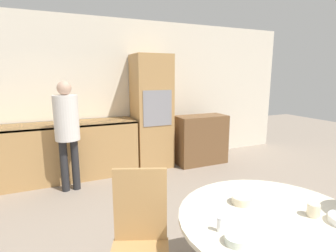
{
  "coord_description": "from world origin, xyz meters",
  "views": [
    {
      "loc": [
        -1.12,
        -0.04,
        1.64
      ],
      "look_at": [
        0.04,
        2.58,
        1.08
      ],
      "focal_mm": 28.0,
      "sensor_mm": 36.0,
      "label": 1
    }
  ],
  "objects_px": {
    "chair_far_left": "(140,235)",
    "bowl_far": "(236,240)",
    "oven_unit": "(152,112)",
    "bowl_near": "(242,200)",
    "sideboard": "(201,140)",
    "person_standing": "(67,125)",
    "dining_table": "(270,245)",
    "cup": "(313,210)"
  },
  "relations": [
    {
      "from": "chair_far_left",
      "to": "person_standing",
      "type": "distance_m",
      "value": 2.31
    },
    {
      "from": "sideboard",
      "to": "chair_far_left",
      "type": "height_order",
      "value": "chair_far_left"
    },
    {
      "from": "sideboard",
      "to": "dining_table",
      "type": "relative_size",
      "value": 0.77
    },
    {
      "from": "sideboard",
      "to": "bowl_far",
      "type": "height_order",
      "value": "sideboard"
    },
    {
      "from": "bowl_near",
      "to": "person_standing",
      "type": "bearing_deg",
      "value": 112.8
    },
    {
      "from": "bowl_near",
      "to": "chair_far_left",
      "type": "bearing_deg",
      "value": 164.6
    },
    {
      "from": "bowl_near",
      "to": "oven_unit",
      "type": "bearing_deg",
      "value": 82.03
    },
    {
      "from": "bowl_far",
      "to": "chair_far_left",
      "type": "bearing_deg",
      "value": 124.94
    },
    {
      "from": "oven_unit",
      "to": "bowl_near",
      "type": "height_order",
      "value": "oven_unit"
    },
    {
      "from": "person_standing",
      "to": "cup",
      "type": "xyz_separation_m",
      "value": [
        1.34,
        -2.78,
        -0.19
      ]
    },
    {
      "from": "chair_far_left",
      "to": "person_standing",
      "type": "bearing_deg",
      "value": 120.2
    },
    {
      "from": "chair_far_left",
      "to": "dining_table",
      "type": "bearing_deg",
      "value": -6.4
    },
    {
      "from": "chair_far_left",
      "to": "bowl_far",
      "type": "relative_size",
      "value": 7.68
    },
    {
      "from": "cup",
      "to": "bowl_near",
      "type": "distance_m",
      "value": 0.45
    },
    {
      "from": "sideboard",
      "to": "dining_table",
      "type": "distance_m",
      "value": 3.2
    },
    {
      "from": "dining_table",
      "to": "person_standing",
      "type": "height_order",
      "value": "person_standing"
    },
    {
      "from": "chair_far_left",
      "to": "cup",
      "type": "distance_m",
      "value": 1.17
    },
    {
      "from": "oven_unit",
      "to": "sideboard",
      "type": "bearing_deg",
      "value": -15.12
    },
    {
      "from": "chair_far_left",
      "to": "bowl_far",
      "type": "distance_m",
      "value": 0.7
    },
    {
      "from": "sideboard",
      "to": "cup",
      "type": "height_order",
      "value": "sideboard"
    },
    {
      "from": "dining_table",
      "to": "bowl_near",
      "type": "xyz_separation_m",
      "value": [
        -0.06,
        0.22,
        0.23
      ]
    },
    {
      "from": "sideboard",
      "to": "chair_far_left",
      "type": "bearing_deg",
      "value": -128.56
    },
    {
      "from": "person_standing",
      "to": "bowl_far",
      "type": "relative_size",
      "value": 11.92
    },
    {
      "from": "sideboard",
      "to": "cup",
      "type": "relative_size",
      "value": 10.93
    },
    {
      "from": "dining_table",
      "to": "cup",
      "type": "xyz_separation_m",
      "value": [
        0.25,
        -0.1,
        0.25
      ]
    },
    {
      "from": "sideboard",
      "to": "chair_far_left",
      "type": "xyz_separation_m",
      "value": [
        -2.01,
        -2.53,
        0.1
      ]
    },
    {
      "from": "person_standing",
      "to": "sideboard",
      "type": "bearing_deg",
      "value": 6.66
    },
    {
      "from": "chair_far_left",
      "to": "bowl_near",
      "type": "height_order",
      "value": "chair_far_left"
    },
    {
      "from": "chair_far_left",
      "to": "person_standing",
      "type": "xyz_separation_m",
      "value": [
        -0.32,
        2.25,
        0.41
      ]
    },
    {
      "from": "cup",
      "to": "person_standing",
      "type": "bearing_deg",
      "value": 115.78
    },
    {
      "from": "oven_unit",
      "to": "cup",
      "type": "height_order",
      "value": "oven_unit"
    },
    {
      "from": "person_standing",
      "to": "bowl_far",
      "type": "distance_m",
      "value": 2.9
    },
    {
      "from": "oven_unit",
      "to": "bowl_far",
      "type": "distance_m",
      "value": 3.41
    },
    {
      "from": "chair_far_left",
      "to": "sideboard",
      "type": "bearing_deg",
      "value": 73.53
    },
    {
      "from": "dining_table",
      "to": "chair_far_left",
      "type": "distance_m",
      "value": 0.88
    },
    {
      "from": "bowl_far",
      "to": "person_standing",
      "type": "bearing_deg",
      "value": 104.09
    },
    {
      "from": "cup",
      "to": "bowl_far",
      "type": "xyz_separation_m",
      "value": [
        -0.64,
        -0.02,
        -0.02
      ]
    },
    {
      "from": "dining_table",
      "to": "chair_far_left",
      "type": "height_order",
      "value": "chair_far_left"
    },
    {
      "from": "oven_unit",
      "to": "sideboard",
      "type": "distance_m",
      "value": 1.07
    },
    {
      "from": "sideboard",
      "to": "bowl_near",
      "type": "height_order",
      "value": "sideboard"
    },
    {
      "from": "bowl_near",
      "to": "bowl_far",
      "type": "distance_m",
      "value": 0.48
    },
    {
      "from": "oven_unit",
      "to": "cup",
      "type": "bearing_deg",
      "value": -91.79
    }
  ]
}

